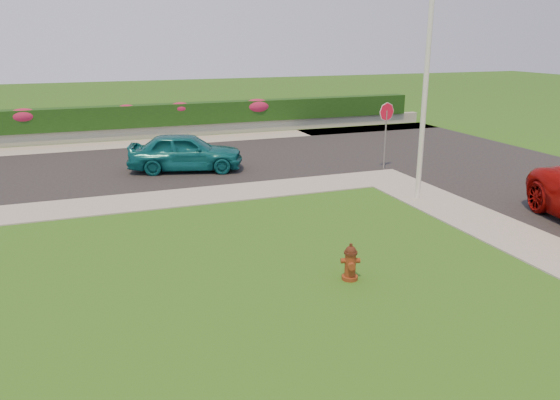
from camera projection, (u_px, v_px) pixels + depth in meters
name	position (u px, v px, depth m)	size (l,w,h in m)	color
ground	(302.00, 329.00, 9.74)	(120.00, 120.00, 0.00)	black
street_far	(38.00, 174.00, 20.64)	(26.00, 8.00, 0.04)	black
curb_corner	(383.00, 178.00, 20.15)	(2.00, 2.00, 0.04)	gray
sidewalk_beyond	(133.00, 144.00, 26.47)	(34.00, 2.00, 0.04)	gray
retaining_wall	(129.00, 133.00, 27.73)	(34.00, 0.40, 0.60)	gray
hedge	(128.00, 116.00, 27.58)	(32.00, 0.90, 1.10)	black
fire_hydrant	(350.00, 263.00, 11.64)	(0.43, 0.41, 0.82)	#55270D
sedan_teal	(186.00, 152.00, 20.96)	(1.74, 4.32, 1.47)	#0D5B65
utility_pole	(424.00, 101.00, 16.67)	(0.16, 0.16, 6.28)	silver
stop_sign	(386.00, 120.00, 20.79)	(0.71, 0.17, 2.64)	slate
flower_clump_c	(24.00, 116.00, 25.82)	(1.41, 0.91, 0.71)	#B41E4E
flower_clump_d	(127.00, 110.00, 27.38)	(1.07, 0.69, 0.54)	#B41E4E
flower_clump_e	(180.00, 108.00, 28.29)	(1.19, 0.76, 0.59)	#B41E4E
flower_clump_f	(257.00, 106.00, 29.70)	(1.56, 1.00, 0.78)	#B41E4E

